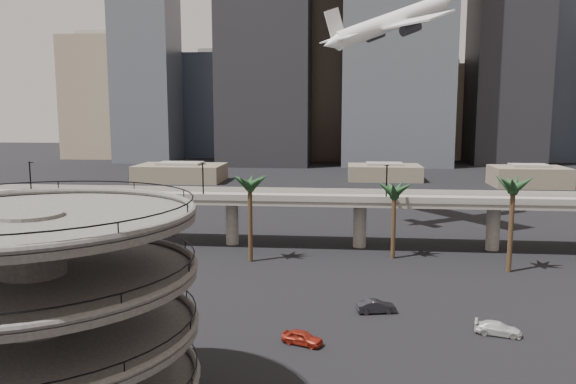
# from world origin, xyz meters

# --- Properties ---
(parking_ramp) EXTENTS (22.20, 22.20, 17.35)m
(parking_ramp) POSITION_xyz_m (-13.00, -4.00, 9.84)
(parking_ramp) COLOR #454240
(parking_ramp) RESTS_ON ground
(overpass) EXTENTS (130.00, 9.30, 14.70)m
(overpass) POSITION_xyz_m (0.00, 55.00, 7.34)
(overpass) COLOR slate
(overpass) RESTS_ON ground
(palm_trees) EXTENTS (42.40, 10.40, 14.00)m
(palm_trees) POSITION_xyz_m (14.02, 44.65, 11.43)
(palm_trees) COLOR #45301D
(palm_trees) RESTS_ON ground
(low_buildings) EXTENTS (135.00, 27.50, 6.80)m
(low_buildings) POSITION_xyz_m (6.89, 142.30, 2.86)
(low_buildings) COLOR #675B4C
(low_buildings) RESTS_ON ground
(skyline) EXTENTS (269.00, 86.00, 129.35)m
(skyline) POSITION_xyz_m (15.11, 217.08, 47.34)
(skyline) COLOR #826C59
(skyline) RESTS_ON ground
(airborne_jet) EXTENTS (27.86, 26.57, 13.88)m
(airborne_jet) POSITION_xyz_m (16.79, 72.51, 39.66)
(airborne_jet) COLOR white
(airborne_jet) RESTS_ON ground
(car_a) EXTENTS (4.47, 3.04, 1.41)m
(car_a) POSITION_xyz_m (4.14, 13.77, 0.71)
(car_a) COLOR maroon
(car_a) RESTS_ON ground
(car_b) EXTENTS (4.72, 2.44, 1.48)m
(car_b) POSITION_xyz_m (11.99, 23.40, 0.74)
(car_b) COLOR black
(car_b) RESTS_ON ground
(car_c) EXTENTS (4.98, 3.04, 1.35)m
(car_c) POSITION_xyz_m (24.20, 18.14, 0.67)
(car_c) COLOR silver
(car_c) RESTS_ON ground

